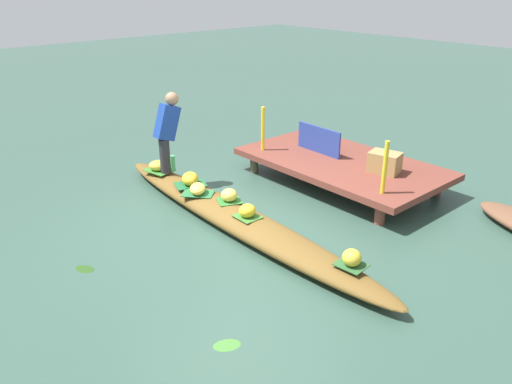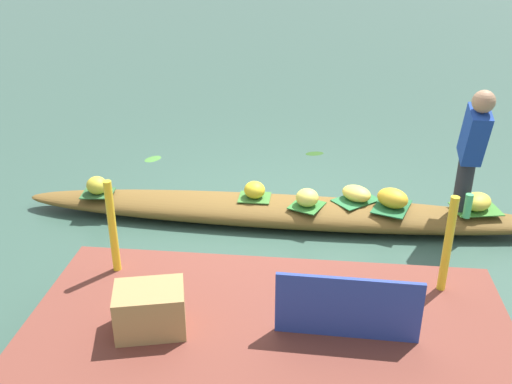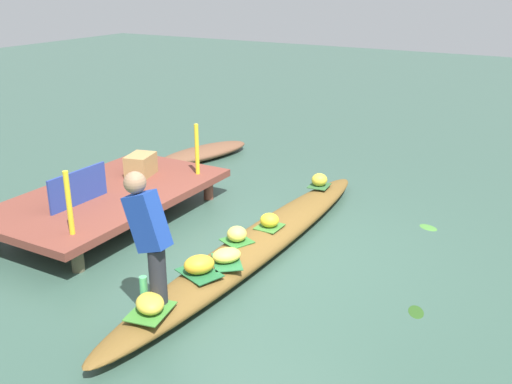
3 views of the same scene
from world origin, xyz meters
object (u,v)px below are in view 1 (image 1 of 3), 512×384
object	(u,v)px
banana_bunch_4	(159,165)
produce_crate	(385,162)
banana_bunch_0	(229,195)
vendor_person	(167,129)
water_bottle	(173,163)
market_banner	(319,140)
banana_bunch_5	(247,211)
banana_bunch_3	(198,189)
banana_bunch_2	(352,258)
vendor_boat	(235,218)
banana_bunch_1	(190,179)

from	to	relation	value
banana_bunch_4	produce_crate	bearing A→B (deg)	41.40
banana_bunch_0	vendor_person	bearing A→B (deg)	179.95
banana_bunch_0	water_bottle	bearing A→B (deg)	177.00
produce_crate	market_banner	bearing A→B (deg)	-177.03
banana_bunch_5	market_banner	bearing A→B (deg)	110.25
market_banner	banana_bunch_5	bearing A→B (deg)	-68.24
banana_bunch_4	market_banner	xyz separation A→B (m)	(1.35, 2.22, 0.27)
banana_bunch_0	banana_bunch_3	size ratio (longest dim) A/B	0.72
vendor_person	water_bottle	xyz separation A→B (m)	(-0.03, 0.08, -0.58)
vendor_person	market_banner	distance (m)	2.45
banana_bunch_2	banana_bunch_5	size ratio (longest dim) A/B	0.99
banana_bunch_2	water_bottle	world-z (taller)	water_bottle
banana_bunch_4	banana_bunch_5	bearing A→B (deg)	-0.76
vendor_boat	produce_crate	world-z (taller)	produce_crate
banana_bunch_5	banana_bunch_1	bearing A→B (deg)	177.33
banana_bunch_2	water_bottle	size ratio (longest dim) A/B	0.94
vendor_boat	banana_bunch_3	bearing A→B (deg)	-173.54
banana_bunch_1	banana_bunch_2	world-z (taller)	banana_bunch_1
banana_bunch_4	banana_bunch_3	bearing A→B (deg)	-3.73
market_banner	vendor_boat	bearing A→B (deg)	-74.73
vendor_boat	market_banner	xyz separation A→B (m)	(-0.55, 2.23, 0.48)
market_banner	banana_bunch_0	bearing A→B (deg)	-80.53
vendor_boat	banana_bunch_0	bearing A→B (deg)	158.10
water_bottle	produce_crate	distance (m)	3.24
vendor_boat	vendor_person	xyz separation A→B (m)	(-1.73, 0.11, 0.83)
vendor_boat	produce_crate	bearing A→B (deg)	73.99
banana_bunch_0	banana_bunch_2	size ratio (longest dim) A/B	0.99
banana_bunch_1	market_banner	bearing A→B (deg)	76.28
banana_bunch_3	banana_bunch_5	world-z (taller)	banana_bunch_5
banana_bunch_4	vendor_person	size ratio (longest dim) A/B	0.25
banana_bunch_4	produce_crate	size ratio (longest dim) A/B	0.71
vendor_person	vendor_boat	bearing A→B (deg)	-3.52
banana_bunch_2	vendor_person	size ratio (longest dim) A/B	0.18
banana_bunch_0	water_bottle	xyz separation A→B (m)	(-1.51, 0.08, 0.03)
vendor_boat	banana_bunch_3	world-z (taller)	banana_bunch_3
banana_bunch_3	vendor_person	size ratio (longest dim) A/B	0.25
vendor_boat	produce_crate	distance (m)	2.43
banana_bunch_2	vendor_person	xyz separation A→B (m)	(-3.63, 0.06, 0.61)
banana_bunch_1	banana_bunch_4	distance (m)	0.81
banana_bunch_0	banana_bunch_1	world-z (taller)	banana_bunch_1
banana_bunch_4	produce_crate	xyz separation A→B (m)	(2.59, 2.29, 0.21)
vendor_boat	banana_bunch_5	distance (m)	0.36
banana_bunch_5	water_bottle	distance (m)	2.05
banana_bunch_1	vendor_person	distance (m)	0.89
banana_bunch_1	banana_bunch_3	size ratio (longest dim) A/B	1.02
water_bottle	market_banner	xyz separation A→B (m)	(1.21, 2.04, 0.24)
banana_bunch_3	water_bottle	xyz separation A→B (m)	(-1.02, 0.25, 0.04)
banana_bunch_0	produce_crate	bearing A→B (deg)	66.51
banana_bunch_2	banana_bunch_0	bearing A→B (deg)	178.56
produce_crate	banana_bunch_2	bearing A→B (deg)	-61.76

